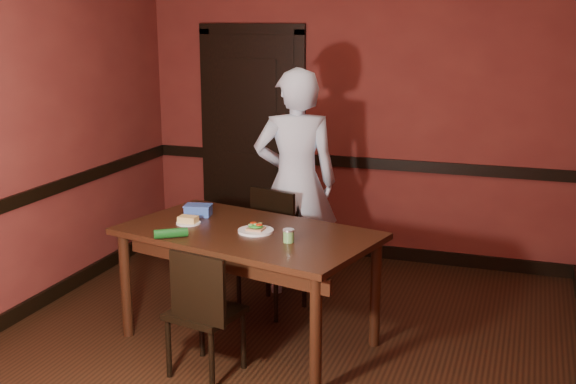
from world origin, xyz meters
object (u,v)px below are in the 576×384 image
Objects in this scene: person at (296,183)px; cheese_saucer at (188,221)px; dining_table at (249,286)px; chair_near at (205,310)px; sauce_jar at (289,236)px; chair_far at (272,253)px; sandwich_plate at (256,230)px; food_tub at (198,210)px.

person reaches higher than cheese_saucer.
dining_table is 1.13m from person.
dining_table is at bearing -86.08° from chair_near.
person is 1.20m from sauce_jar.
sandwich_plate is (0.10, -0.59, 0.37)m from chair_far.
dining_table is 0.42m from sandwich_plate.
cheese_saucer is (-0.38, 0.55, 0.40)m from chair_near.
sandwich_plate is at bearing 71.13° from person.
chair_far is 0.92m from sauce_jar.
person is 10.68× the size of cheese_saucer.
person is 1.02m from sandwich_plate.
chair_far reaches higher than cheese_saucer.
sandwich_plate is 1.41× the size of cheese_saucer.
sandwich_plate reaches higher than cheese_saucer.
sandwich_plate is at bearing -35.10° from food_tub.
dining_table is 1.89× the size of chair_far.
sandwich_plate is (0.14, 0.52, 0.39)m from chair_near.
chair_near is at bearing -138.13° from sauce_jar.
sandwich_plate is at bearing -61.78° from chair_far.
chair_far is 1.06× the size of chair_near.
cheese_saucer is (-0.42, -0.56, 0.37)m from chair_far.
sandwich_plate reaches higher than chair_near.
chair_near is 3.52× the size of sandwich_plate.
sauce_jar is (0.33, -1.15, -0.07)m from person.
person is at bearing 46.45° from food_tub.
food_tub reaches higher than sandwich_plate.
chair_near is 9.83× the size of sauce_jar.
cheese_saucer is at bearing 42.61° from person.
dining_table is 19.76× the size of sauce_jar.
cheese_saucer is at bearing -93.82° from food_tub.
person reaches higher than sandwich_plate.
dining_table is at bearing 67.59° from person.
dining_table is 0.70m from food_tub.
food_tub reaches higher than dining_table.
chair_far is at bearing 53.24° from cheese_saucer.
cheese_saucer is at bearing -169.21° from dining_table.
sandwich_plate is 0.32m from sauce_jar.
person is 0.91m from food_tub.
person is 21.22× the size of sauce_jar.
chair_near is 0.67m from sandwich_plate.
sauce_jar is at bearing -12.32° from cheese_saucer.
dining_table is at bearing -36.74° from food_tub.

